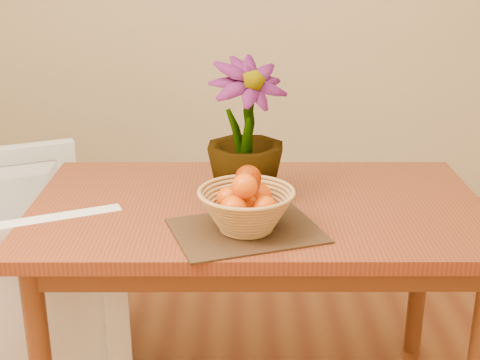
{
  "coord_description": "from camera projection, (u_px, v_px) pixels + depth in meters",
  "views": [
    {
      "loc": [
        -0.06,
        -1.62,
        1.52
      ],
      "look_at": [
        -0.06,
        0.14,
        0.88
      ],
      "focal_mm": 50.0,
      "sensor_mm": 36.0,
      "label": 1
    }
  ],
  "objects": [
    {
      "name": "table",
      "position": [
        258.0,
        229.0,
        2.1
      ],
      "size": [
        1.4,
        0.8,
        0.75
      ],
      "color": "maroon",
      "rests_on": "floor"
    },
    {
      "name": "orange_pile",
      "position": [
        247.0,
        194.0,
        1.83
      ],
      "size": [
        0.17,
        0.17,
        0.13
      ],
      "rotation": [
        0.0,
        0.0,
        0.35
      ],
      "color": "#D45703",
      "rests_on": "wicker_basket"
    },
    {
      "name": "placemat",
      "position": [
        246.0,
        231.0,
        1.87
      ],
      "size": [
        0.47,
        0.41,
        0.01
      ],
      "primitive_type": "cube",
      "rotation": [
        0.0,
        0.0,
        0.32
      ],
      "color": "#372214",
      "rests_on": "table"
    },
    {
      "name": "wicker_basket",
      "position": [
        246.0,
        212.0,
        1.85
      ],
      "size": [
        0.27,
        0.27,
        0.11
      ],
      "color": "#AE8048",
      "rests_on": "placemat"
    },
    {
      "name": "potted_plant",
      "position": [
        246.0,
        131.0,
        2.03
      ],
      "size": [
        0.33,
        0.33,
        0.44
      ],
      "primitive_type": "imported",
      "rotation": [
        0.0,
        0.0,
        0.45
      ],
      "color": "#194413",
      "rests_on": "table"
    }
  ]
}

